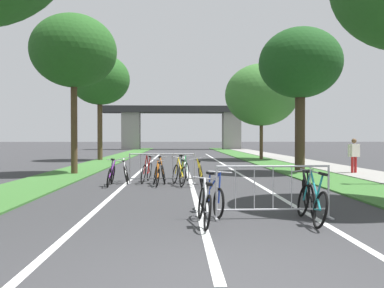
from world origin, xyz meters
TOP-DOWN VIEW (x-y plane):
  - ground_plane at (0.00, 0.00)m, footprint 300.00×300.00m
  - grass_verge_left at (-5.21, 24.86)m, footprint 2.23×60.76m
  - grass_verge_right at (5.21, 24.86)m, footprint 2.23×60.76m
  - sidewalk_path_right at (7.51, 24.86)m, footprint 2.36×60.76m
  - lane_stripe_center at (0.00, 17.58)m, footprint 0.14×35.15m
  - lane_stripe_right_lane at (2.25, 17.58)m, footprint 0.14×35.15m
  - lane_stripe_left_lane at (-2.25, 17.58)m, footprint 0.14×35.15m
  - overpass_bridge at (0.00, 50.22)m, footprint 21.37×3.31m
  - tree_left_oak_mid at (-4.94, 13.34)m, footprint 3.67×3.67m
  - tree_left_oak_near at (-5.90, 24.09)m, footprint 4.16×4.16m
  - tree_right_cypress_far at (5.01, 13.68)m, footprint 3.68×3.68m
  - tree_right_pine_near at (5.49, 24.39)m, footprint 5.18×5.18m
  - crowd_barrier_nearest at (1.41, 3.60)m, footprint 2.31×0.51m
  - crowd_barrier_second at (-1.01, 9.66)m, footprint 2.31×0.50m
  - bicycle_yellow_0 at (0.30, 9.08)m, footprint 0.57×1.73m
  - bicycle_orange_1 at (-1.16, 9.25)m, footprint 0.44×1.65m
  - bicycle_white_2 at (-2.30, 10.10)m, footprint 0.57×1.61m
  - bicycle_silver_3 at (0.03, 3.11)m, footprint 0.46×1.66m
  - bicycle_red_4 at (-1.57, 10.16)m, footprint 0.55×1.76m
  - bicycle_green_5 at (-0.24, 10.08)m, footprint 0.52×1.74m
  - bicycle_black_6 at (2.24, 4.00)m, footprint 0.47×1.73m
  - bicycle_teal_7 at (2.05, 3.20)m, footprint 0.50×1.77m
  - bicycle_purple_8 at (-2.67, 9.18)m, footprint 0.52×1.58m
  - bicycle_blue_9 at (0.24, 4.10)m, footprint 0.61×1.55m
  - bicycle_yellow_10 at (-0.42, 9.24)m, footprint 0.55×1.72m
  - bicycle_orange_11 at (-0.99, 10.05)m, footprint 0.50×1.67m
  - pedestrian_pushing_bike at (7.13, 12.89)m, footprint 0.55×0.37m

SIDE VIEW (x-z plane):
  - ground_plane at x=0.00m, z-range 0.00..0.00m
  - lane_stripe_center at x=0.00m, z-range 0.00..0.01m
  - lane_stripe_right_lane at x=2.25m, z-range 0.00..0.01m
  - lane_stripe_left_lane at x=-2.25m, z-range 0.00..0.01m
  - grass_verge_left at x=-5.21m, z-range 0.00..0.05m
  - grass_verge_right at x=5.21m, z-range 0.00..0.05m
  - sidewalk_path_right at x=7.51m, z-range 0.00..0.08m
  - bicycle_blue_9 at x=0.24m, z-range -0.13..0.82m
  - bicycle_orange_1 at x=-1.16m, z-range -0.08..0.77m
  - bicycle_silver_3 at x=0.03m, z-range -0.07..0.77m
  - bicycle_purple_8 at x=-2.67m, z-range -0.11..0.81m
  - bicycle_white_2 at x=-2.30m, z-range -0.10..0.80m
  - bicycle_orange_11 at x=-0.99m, z-range -0.11..0.84m
  - bicycle_yellow_0 at x=0.30m, z-range -0.12..0.86m
  - bicycle_yellow_10 at x=-0.42m, z-range -0.10..0.85m
  - bicycle_teal_7 at x=2.05m, z-range -0.11..0.86m
  - bicycle_black_6 at x=2.24m, z-range -0.09..0.86m
  - bicycle_green_5 at x=-0.24m, z-range -0.11..0.88m
  - bicycle_red_4 at x=-1.57m, z-range -0.13..0.92m
  - crowd_barrier_nearest at x=1.41m, z-range -0.01..1.04m
  - crowd_barrier_second at x=-1.01m, z-range -0.01..1.04m
  - pedestrian_pushing_bike at x=7.13m, z-range 0.17..1.72m
  - overpass_bridge at x=0.00m, z-range 1.08..6.88m
  - tree_right_pine_near at x=5.49m, z-range 1.22..8.07m
  - tree_right_cypress_far at x=5.01m, z-range 1.63..8.14m
  - tree_left_oak_mid at x=-4.94m, z-range 1.86..8.74m
  - tree_left_oak_near at x=-5.90m, z-range 1.91..9.33m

